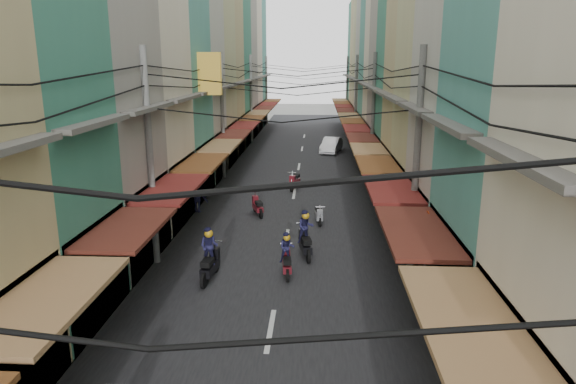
% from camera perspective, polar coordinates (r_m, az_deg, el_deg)
% --- Properties ---
extents(ground, '(160.00, 160.00, 0.00)m').
position_cam_1_polar(ground, '(17.29, -1.37, -11.91)').
color(ground, slate).
rests_on(ground, ground).
extents(road, '(10.00, 80.00, 0.02)m').
position_cam_1_polar(road, '(36.29, 1.11, 2.20)').
color(road, black).
rests_on(road, ground).
extents(sidewalk_left, '(3.00, 80.00, 0.06)m').
position_cam_1_polar(sidewalk_left, '(37.08, -8.98, 2.32)').
color(sidewalk_left, slate).
rests_on(sidewalk_left, ground).
extents(sidewalk_right, '(3.00, 80.00, 0.06)m').
position_cam_1_polar(sidewalk_right, '(36.64, 11.33, 2.07)').
color(sidewalk_right, slate).
rests_on(sidewalk_right, ground).
extents(building_row_left, '(7.80, 67.67, 23.70)m').
position_cam_1_polar(building_row_left, '(33.37, -13.44, 17.64)').
color(building_row_left, beige).
rests_on(building_row_left, ground).
extents(building_row_right, '(7.80, 68.98, 22.59)m').
position_cam_1_polar(building_row_right, '(32.63, 15.63, 16.95)').
color(building_row_right, '#3E8A71').
rests_on(building_row_right, ground).
extents(utility_poles, '(10.20, 66.13, 8.20)m').
position_cam_1_polar(utility_poles, '(30.51, 0.82, 12.36)').
color(utility_poles, gray).
rests_on(utility_poles, ground).
extents(white_car, '(4.78, 2.67, 1.59)m').
position_cam_1_polar(white_car, '(44.44, 4.82, 4.39)').
color(white_car, white).
rests_on(white_car, ground).
extents(bicycle, '(1.68, 0.75, 1.13)m').
position_cam_1_polar(bicycle, '(19.75, 21.61, -9.50)').
color(bicycle, black).
rests_on(bicycle, ground).
extents(moving_scooters, '(4.35, 15.61, 1.96)m').
position_cam_1_polar(moving_scooters, '(21.85, -1.57, -4.63)').
color(moving_scooters, black).
rests_on(moving_scooters, ground).
extents(parked_scooters, '(13.36, 11.20, 0.97)m').
position_cam_1_polar(parked_scooters, '(14.05, 15.96, -16.97)').
color(parked_scooters, black).
rests_on(parked_scooters, ground).
extents(pedestrians, '(13.30, 24.22, 2.25)m').
position_cam_1_polar(pedestrians, '(20.07, -11.64, -5.14)').
color(pedestrians, '#28222D').
rests_on(pedestrians, ground).
extents(traffic_sign, '(0.10, 0.68, 3.11)m').
position_cam_1_polar(traffic_sign, '(16.83, 15.12, -4.75)').
color(traffic_sign, gray).
rests_on(traffic_sign, ground).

